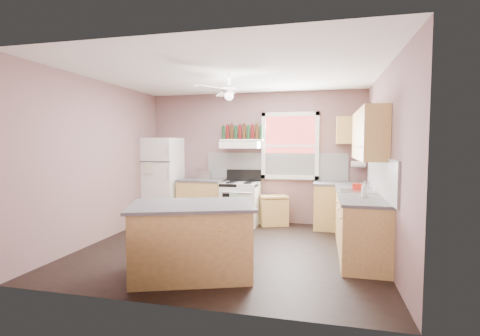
% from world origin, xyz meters
% --- Properties ---
extents(floor, '(4.50, 4.50, 0.00)m').
position_xyz_m(floor, '(0.00, 0.00, 0.00)').
color(floor, black).
rests_on(floor, ground).
extents(ceiling, '(4.50, 4.50, 0.00)m').
position_xyz_m(ceiling, '(0.00, 0.00, 2.70)').
color(ceiling, white).
rests_on(ceiling, ground).
extents(wall_back, '(4.50, 0.05, 2.70)m').
position_xyz_m(wall_back, '(0.00, 2.02, 1.35)').
color(wall_back, '#795858').
rests_on(wall_back, ground).
extents(wall_right, '(0.05, 4.00, 2.70)m').
position_xyz_m(wall_right, '(2.27, 0.00, 1.35)').
color(wall_right, '#795858').
rests_on(wall_right, ground).
extents(wall_left, '(0.05, 4.00, 2.70)m').
position_xyz_m(wall_left, '(-2.27, 0.00, 1.35)').
color(wall_left, '#795858').
rests_on(wall_left, ground).
extents(backsplash_back, '(2.90, 0.03, 0.55)m').
position_xyz_m(backsplash_back, '(0.45, 1.99, 1.18)').
color(backsplash_back, white).
rests_on(backsplash_back, wall_back).
extents(backsplash_right, '(0.03, 2.60, 0.55)m').
position_xyz_m(backsplash_right, '(2.23, 0.30, 1.18)').
color(backsplash_right, white).
rests_on(backsplash_right, wall_right).
extents(window_view, '(1.00, 0.02, 1.20)m').
position_xyz_m(window_view, '(0.75, 1.98, 1.60)').
color(window_view, maroon).
rests_on(window_view, wall_back).
extents(window_frame, '(1.16, 0.07, 1.36)m').
position_xyz_m(window_frame, '(0.75, 1.96, 1.60)').
color(window_frame, white).
rests_on(window_frame, wall_back).
extents(refrigerator, '(0.77, 0.75, 1.76)m').
position_xyz_m(refrigerator, '(-1.95, 1.66, 0.88)').
color(refrigerator, white).
rests_on(refrigerator, floor).
extents(base_cabinet_left, '(0.90, 0.60, 0.86)m').
position_xyz_m(base_cabinet_left, '(-1.06, 1.70, 0.43)').
color(base_cabinet_left, '#A88346').
rests_on(base_cabinet_left, floor).
extents(counter_left, '(0.92, 0.62, 0.04)m').
position_xyz_m(counter_left, '(-1.06, 1.70, 0.88)').
color(counter_left, '#47474A').
rests_on(counter_left, base_cabinet_left).
extents(toaster, '(0.30, 0.20, 0.18)m').
position_xyz_m(toaster, '(-1.02, 1.73, 0.99)').
color(toaster, silver).
rests_on(toaster, counter_left).
extents(stove, '(0.74, 0.65, 0.86)m').
position_xyz_m(stove, '(-0.21, 1.64, 0.43)').
color(stove, white).
rests_on(stove, floor).
extents(range_hood, '(0.78, 0.50, 0.14)m').
position_xyz_m(range_hood, '(-0.23, 1.75, 1.62)').
color(range_hood, white).
rests_on(range_hood, wall_back).
extents(bottle_shelf, '(0.90, 0.26, 0.03)m').
position_xyz_m(bottle_shelf, '(-0.23, 1.87, 1.72)').
color(bottle_shelf, white).
rests_on(bottle_shelf, range_hood).
extents(cart, '(0.63, 0.52, 0.54)m').
position_xyz_m(cart, '(0.46, 1.75, 0.27)').
color(cart, '#A88346').
rests_on(cart, floor).
extents(base_cabinet_corner, '(1.00, 0.60, 0.86)m').
position_xyz_m(base_cabinet_corner, '(1.75, 1.70, 0.43)').
color(base_cabinet_corner, '#A88346').
rests_on(base_cabinet_corner, floor).
extents(base_cabinet_right, '(0.60, 2.20, 0.86)m').
position_xyz_m(base_cabinet_right, '(1.95, 0.30, 0.43)').
color(base_cabinet_right, '#A88346').
rests_on(base_cabinet_right, floor).
extents(counter_corner, '(1.02, 0.62, 0.04)m').
position_xyz_m(counter_corner, '(1.75, 1.70, 0.88)').
color(counter_corner, '#47474A').
rests_on(counter_corner, base_cabinet_corner).
extents(counter_right, '(0.62, 2.22, 0.04)m').
position_xyz_m(counter_right, '(1.94, 0.30, 0.88)').
color(counter_right, '#47474A').
rests_on(counter_right, base_cabinet_right).
extents(sink, '(0.55, 0.45, 0.03)m').
position_xyz_m(sink, '(1.94, 0.50, 0.90)').
color(sink, silver).
rests_on(sink, counter_right).
extents(faucet, '(0.03, 0.03, 0.14)m').
position_xyz_m(faucet, '(2.10, 0.50, 0.97)').
color(faucet, silver).
rests_on(faucet, sink).
extents(upper_cabinet_right, '(0.33, 1.80, 0.76)m').
position_xyz_m(upper_cabinet_right, '(2.08, 0.50, 1.78)').
color(upper_cabinet_right, '#A88346').
rests_on(upper_cabinet_right, wall_right).
extents(upper_cabinet_corner, '(0.60, 0.33, 0.52)m').
position_xyz_m(upper_cabinet_corner, '(1.95, 1.83, 1.90)').
color(upper_cabinet_corner, '#A88346').
rests_on(upper_cabinet_corner, wall_back).
extents(paper_towel, '(0.26, 0.12, 0.12)m').
position_xyz_m(paper_towel, '(2.07, 1.86, 1.25)').
color(paper_towel, white).
rests_on(paper_towel, wall_back).
extents(island, '(1.64, 1.32, 0.86)m').
position_xyz_m(island, '(-0.17, -1.15, 0.43)').
color(island, '#A88346').
rests_on(island, floor).
extents(island_top, '(1.74, 1.43, 0.04)m').
position_xyz_m(island_top, '(-0.17, -1.15, 0.88)').
color(island_top, '#47474A').
rests_on(island_top, island).
extents(ceiling_fan_hub, '(0.20, 0.20, 0.08)m').
position_xyz_m(ceiling_fan_hub, '(0.00, 0.00, 2.45)').
color(ceiling_fan_hub, white).
rests_on(ceiling_fan_hub, ceiling).
extents(soap_bottle, '(0.11, 0.11, 0.23)m').
position_xyz_m(soap_bottle, '(1.97, -0.12, 1.02)').
color(soap_bottle, silver).
rests_on(soap_bottle, counter_right).
extents(red_caddy, '(0.21, 0.17, 0.10)m').
position_xyz_m(red_caddy, '(1.98, 0.72, 0.95)').
color(red_caddy, '#AF1B0F').
rests_on(red_caddy, counter_right).
extents(wine_bottles, '(0.86, 0.06, 0.31)m').
position_xyz_m(wine_bottles, '(-0.23, 1.87, 1.88)').
color(wine_bottles, '#143819').
rests_on(wine_bottles, bottle_shelf).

